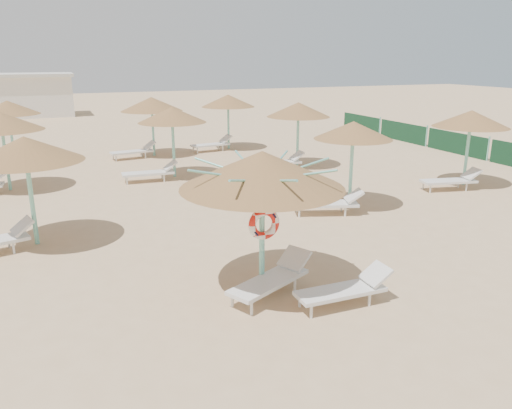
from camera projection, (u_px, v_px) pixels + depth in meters
name	position (u px, v px, depth m)	size (l,w,h in m)	color
ground	(282.00, 289.00, 10.03)	(120.00, 120.00, 0.00)	tan
main_palapa	(262.00, 170.00, 9.31)	(3.14, 3.14, 2.81)	#76CDBA
lounger_main_a	(273.00, 278.00, 9.72)	(2.02, 1.39, 0.71)	silver
lounger_main_b	(346.00, 289.00, 9.32)	(1.86, 0.58, 0.67)	silver
palapa_field	(182.00, 116.00, 18.96)	(18.72, 13.99, 2.71)	#76CDBA
service_hut	(17.00, 95.00, 38.34)	(8.40, 4.40, 3.25)	silver
windbreak_fence	(457.00, 143.00, 23.85)	(0.08, 19.84, 1.10)	#194C26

